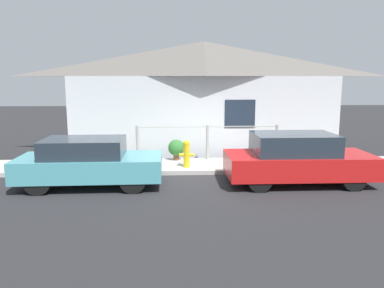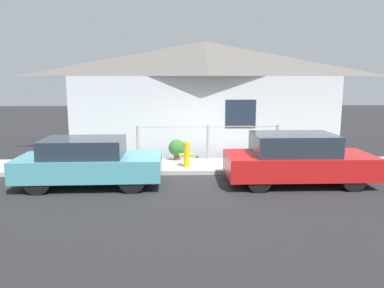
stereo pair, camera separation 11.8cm
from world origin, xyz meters
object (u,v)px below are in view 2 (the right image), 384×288
Objects in this scene: fire_hydrant at (187,153)px; potted_plant_near_hydrant at (177,148)px; car_left at (89,162)px; potted_plant_corner at (276,151)px; potted_plant_by_fence at (114,154)px; car_right at (297,159)px.

fire_hydrant reaches higher than potted_plant_near_hydrant.
car_left is 6.24m from potted_plant_corner.
fire_hydrant is 2.58m from potted_plant_by_fence.
potted_plant_near_hydrant is 2.09m from potted_plant_by_fence.
car_left is 3.52m from potted_plant_near_hydrant.
potted_plant_by_fence is 0.78× the size of potted_plant_corner.
potted_plant_near_hydrant is at bearing 4.09° from potted_plant_by_fence.
potted_plant_near_hydrant is 3.38m from potted_plant_corner.
car_left is at bearing -131.94° from potted_plant_near_hydrant.
fire_hydrant is 1.23× the size of potted_plant_near_hydrant.
car_left is 5.45× the size of potted_plant_near_hydrant.
car_left is at bearing -179.89° from car_right.
car_right reaches higher than potted_plant_near_hydrant.
fire_hydrant is 3.20m from potted_plant_corner.
potted_plant_corner is (5.46, 0.00, 0.06)m from potted_plant_by_fence.
car_right reaches higher than fire_hydrant.
potted_plant_near_hydrant reaches higher than potted_plant_by_fence.
potted_plant_near_hydrant is (2.35, 2.62, -0.13)m from car_left.
car_left is 5.65m from car_right.
car_right reaches higher than potted_plant_by_fence.
potted_plant_corner is at bearing 16.88° from fire_hydrant.
car_right is at bearing -27.38° from fire_hydrant.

